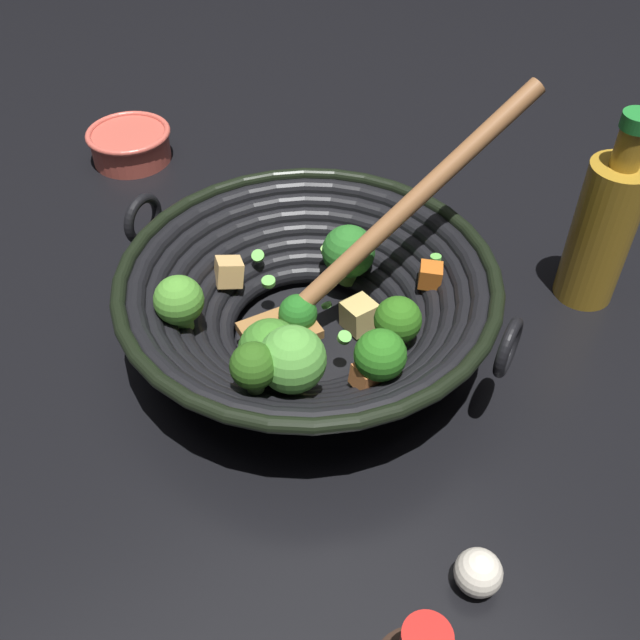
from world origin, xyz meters
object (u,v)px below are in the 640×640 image
Objects in this scene: prep_bowl at (130,144)px; garlic_bulb at (478,573)px; wok at (309,300)px; cooking_oil_bottle at (603,228)px.

prep_bowl is 3.03× the size of garlic_bulb.
cooking_oil_bottle is (-0.11, -0.28, 0.03)m from wok.
cooking_oil_bottle is at bearing -152.64° from prep_bowl.
wok reaches higher than garlic_bulb.
prep_bowl is (0.53, 0.28, -0.06)m from cooking_oil_bottle.
garlic_bulb is (-0.17, 0.33, -0.07)m from cooking_oil_bottle.
wok is at bearing 68.96° from cooking_oil_bottle.
wok is at bearing 178.89° from prep_bowl.
garlic_bulb is at bearing 170.90° from wok.
prep_bowl reaches higher than garlic_bulb.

